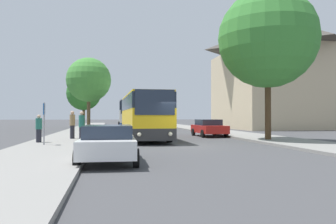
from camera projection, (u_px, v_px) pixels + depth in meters
The scene contains 15 objects.
ground_plane at pixel (184, 146), 18.44m from camera, with size 300.00×300.00×0.00m, color #424244.
sidewalk_left at pixel (54, 147), 17.20m from camera, with size 4.00×120.00×0.15m, color gray.
sidewalk_right at pixel (297, 143), 19.69m from camera, with size 4.00×120.00×0.15m, color gray.
building_right_background at pixel (283, 74), 45.76m from camera, with size 16.28×15.08×15.11m.
bus_front at pixel (143, 116), 23.90m from camera, with size 2.93×11.23×3.22m.
bus_middle at pixel (130, 115), 39.45m from camera, with size 2.92×11.56×3.41m.
parked_car_left_curb at pixel (108, 143), 11.81m from camera, with size 2.19×4.24×1.35m.
parked_car_right_near at pixel (209, 127), 27.12m from camera, with size 2.17×4.45×1.41m.
bus_stop_sign at pixel (44, 118), 17.49m from camera, with size 0.08×0.45×2.26m.
pedestrian_waiting_near at pixel (72, 125), 22.30m from camera, with size 0.36×0.36×1.89m.
pedestrian_waiting_far at pixel (39, 128), 19.14m from camera, with size 0.36×0.36×1.62m.
pedestrian_walking_back at pixel (82, 126), 19.74m from camera, with size 0.36×0.36×1.82m.
tree_left_near at pixel (84, 93), 49.26m from camera, with size 5.12×5.12×7.55m.
tree_left_far at pixel (89, 80), 37.86m from camera, with size 5.13×5.13×8.30m.
tree_right_near at pixel (268, 39), 21.68m from camera, with size 6.54×6.54×9.94m.
Camera 1 is at (-4.15, -18.01, 1.68)m, focal length 35.00 mm.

